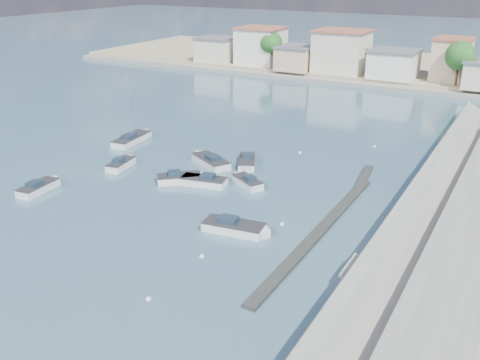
{
  "coord_description": "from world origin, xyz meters",
  "views": [
    {
      "loc": [
        21.27,
        -29.45,
        21.46
      ],
      "look_at": [
        -3.39,
        14.3,
        1.4
      ],
      "focal_mm": 40.0,
      "sensor_mm": 36.0,
      "label": 1
    }
  ],
  "objects_px": {
    "motorboat_c": "(210,161)",
    "motorboat_d": "(201,181)",
    "motorboat_b": "(182,178)",
    "motorboat_e": "(122,164)",
    "motorboat_f": "(246,182)",
    "motorboat_g": "(247,163)",
    "motorboat_h": "(237,228)",
    "sailboat": "(133,139)",
    "motorboat_a": "(40,187)"
  },
  "relations": [
    {
      "from": "motorboat_c",
      "to": "motorboat_e",
      "type": "xyz_separation_m",
      "value": [
        -8.21,
        -5.88,
        -0.0
      ]
    },
    {
      "from": "motorboat_d",
      "to": "motorboat_g",
      "type": "height_order",
      "value": "same"
    },
    {
      "from": "motorboat_c",
      "to": "motorboat_h",
      "type": "height_order",
      "value": "same"
    },
    {
      "from": "motorboat_g",
      "to": "motorboat_f",
      "type": "bearing_deg",
      "value": -61.56
    },
    {
      "from": "motorboat_d",
      "to": "motorboat_e",
      "type": "relative_size",
      "value": 1.16
    },
    {
      "from": "motorboat_d",
      "to": "sailboat",
      "type": "distance_m",
      "value": 18.09
    },
    {
      "from": "motorboat_d",
      "to": "motorboat_a",
      "type": "bearing_deg",
      "value": -144.87
    },
    {
      "from": "motorboat_e",
      "to": "motorboat_c",
      "type": "bearing_deg",
      "value": 35.6
    },
    {
      "from": "motorboat_a",
      "to": "motorboat_h",
      "type": "bearing_deg",
      "value": 5.01
    },
    {
      "from": "motorboat_c",
      "to": "motorboat_d",
      "type": "relative_size",
      "value": 1.11
    },
    {
      "from": "motorboat_f",
      "to": "sailboat",
      "type": "distance_m",
      "value": 21.22
    },
    {
      "from": "motorboat_h",
      "to": "motorboat_c",
      "type": "bearing_deg",
      "value": 130.25
    },
    {
      "from": "motorboat_b",
      "to": "motorboat_d",
      "type": "xyz_separation_m",
      "value": [
        2.31,
        0.35,
        -0.0
      ]
    },
    {
      "from": "motorboat_e",
      "to": "sailboat",
      "type": "relative_size",
      "value": 0.52
    },
    {
      "from": "motorboat_b",
      "to": "motorboat_d",
      "type": "distance_m",
      "value": 2.34
    },
    {
      "from": "sailboat",
      "to": "motorboat_d",
      "type": "bearing_deg",
      "value": -26.84
    },
    {
      "from": "motorboat_a",
      "to": "motorboat_d",
      "type": "xyz_separation_m",
      "value": [
        13.58,
        9.55,
        -0.0
      ]
    },
    {
      "from": "motorboat_c",
      "to": "motorboat_h",
      "type": "relative_size",
      "value": 0.99
    },
    {
      "from": "motorboat_h",
      "to": "sailboat",
      "type": "relative_size",
      "value": 0.68
    },
    {
      "from": "motorboat_g",
      "to": "motorboat_h",
      "type": "bearing_deg",
      "value": -64.13
    },
    {
      "from": "motorboat_c",
      "to": "sailboat",
      "type": "xyz_separation_m",
      "value": [
        -13.44,
        2.32,
        0.03
      ]
    },
    {
      "from": "motorboat_b",
      "to": "motorboat_e",
      "type": "bearing_deg",
      "value": 177.87
    },
    {
      "from": "motorboat_b",
      "to": "motorboat_e",
      "type": "xyz_separation_m",
      "value": [
        -8.6,
        0.32,
        0.0
      ]
    },
    {
      "from": "motorboat_c",
      "to": "sailboat",
      "type": "distance_m",
      "value": 13.64
    },
    {
      "from": "motorboat_a",
      "to": "motorboat_g",
      "type": "bearing_deg",
      "value": 48.38
    },
    {
      "from": "motorboat_f",
      "to": "motorboat_h",
      "type": "height_order",
      "value": "same"
    },
    {
      "from": "motorboat_e",
      "to": "motorboat_g",
      "type": "relative_size",
      "value": 0.9
    },
    {
      "from": "motorboat_e",
      "to": "motorboat_f",
      "type": "height_order",
      "value": "same"
    },
    {
      "from": "motorboat_b",
      "to": "motorboat_e",
      "type": "relative_size",
      "value": 1.01
    },
    {
      "from": "motorboat_f",
      "to": "motorboat_b",
      "type": "bearing_deg",
      "value": -158.59
    },
    {
      "from": "motorboat_e",
      "to": "motorboat_d",
      "type": "bearing_deg",
      "value": 0.17
    },
    {
      "from": "motorboat_c",
      "to": "sailboat",
      "type": "relative_size",
      "value": 0.68
    },
    {
      "from": "motorboat_b",
      "to": "motorboat_c",
      "type": "xyz_separation_m",
      "value": [
        -0.39,
        6.2,
        0.0
      ]
    },
    {
      "from": "motorboat_b",
      "to": "sailboat",
      "type": "distance_m",
      "value": 16.24
    },
    {
      "from": "motorboat_e",
      "to": "motorboat_h",
      "type": "xyz_separation_m",
      "value": [
        19.6,
        -7.57,
        0.0
      ]
    },
    {
      "from": "motorboat_f",
      "to": "sailboat",
      "type": "relative_size",
      "value": 0.48
    },
    {
      "from": "motorboat_c",
      "to": "motorboat_d",
      "type": "distance_m",
      "value": 6.44
    },
    {
      "from": "motorboat_f",
      "to": "sailboat",
      "type": "xyz_separation_m",
      "value": [
        -20.36,
        5.96,
        0.03
      ]
    },
    {
      "from": "motorboat_e",
      "to": "motorboat_h",
      "type": "bearing_deg",
      "value": -21.12
    },
    {
      "from": "motorboat_g",
      "to": "motorboat_d",
      "type": "bearing_deg",
      "value": -101.06
    },
    {
      "from": "motorboat_b",
      "to": "motorboat_d",
      "type": "height_order",
      "value": "same"
    },
    {
      "from": "motorboat_d",
      "to": "motorboat_f",
      "type": "bearing_deg",
      "value": 27.65
    },
    {
      "from": "motorboat_f",
      "to": "motorboat_g",
      "type": "xyz_separation_m",
      "value": [
        -2.78,
        5.14,
        0.0
      ]
    },
    {
      "from": "motorboat_c",
      "to": "motorboat_e",
      "type": "height_order",
      "value": "same"
    },
    {
      "from": "motorboat_a",
      "to": "motorboat_d",
      "type": "relative_size",
      "value": 0.95
    },
    {
      "from": "motorboat_e",
      "to": "motorboat_f",
      "type": "bearing_deg",
      "value": 8.43
    },
    {
      "from": "motorboat_g",
      "to": "motorboat_e",
      "type": "bearing_deg",
      "value": -149.13
    },
    {
      "from": "motorboat_f",
      "to": "motorboat_g",
      "type": "distance_m",
      "value": 5.84
    },
    {
      "from": "motorboat_b",
      "to": "motorboat_f",
      "type": "distance_m",
      "value": 7.02
    },
    {
      "from": "motorboat_h",
      "to": "motorboat_a",
      "type": "bearing_deg",
      "value": -174.99
    }
  ]
}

